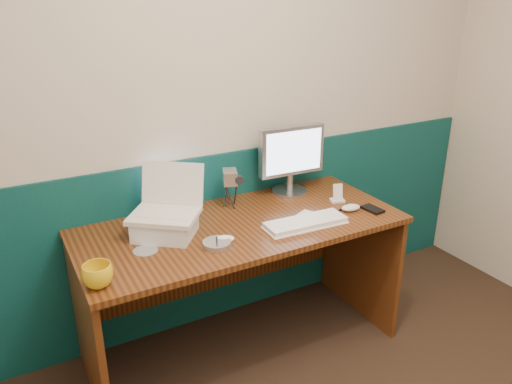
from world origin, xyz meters
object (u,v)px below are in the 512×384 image
mug (98,275)px  camcorder (230,189)px  laptop (163,192)px  monitor (290,161)px  desk (242,289)px  keyboard (305,223)px

mug → camcorder: (0.79, 0.45, 0.05)m
laptop → camcorder: (0.42, 0.16, -0.12)m
mug → laptop: bearing=38.0°
monitor → camcorder: monitor is taller
desk → mug: mug is taller
monitor → mug: bearing=-155.4°
laptop → monitor: monitor is taller
laptop → camcorder: 0.46m
keyboard → mug: (-1.00, -0.07, 0.04)m
laptop → monitor: (0.79, 0.18, -0.03)m
keyboard → mug: size_ratio=3.41×
laptop → mug: laptop is taller
monitor → camcorder: size_ratio=1.96×
desk → keyboard: 0.50m
laptop → mug: (-0.37, -0.29, -0.17)m
monitor → keyboard: bearing=-109.1°
mug → desk: bearing=17.6°
laptop → camcorder: laptop is taller
camcorder → keyboard: bearing=-39.2°
desk → keyboard: size_ratio=3.93×
monitor → mug: 1.26m
desk → monitor: (0.42, 0.23, 0.56)m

